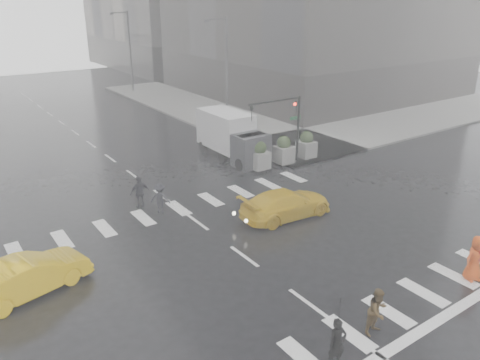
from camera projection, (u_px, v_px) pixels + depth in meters
ground at (244, 256)px, 20.05m from camera, size 120.00×120.00×0.00m
sidewalk_ne at (306, 115)px, 43.77m from camera, size 35.00×35.00×0.15m
road_markings at (244, 256)px, 20.04m from camera, size 18.00×48.00×0.01m
traffic_signal_pole at (287, 118)px, 29.79m from camera, size 4.45×0.42×4.50m
street_lamp_near at (225, 69)px, 37.78m from camera, size 2.15×0.22×9.00m
street_lamp_far at (129, 48)px, 53.06m from camera, size 2.15×0.22×9.00m
planter_west at (259, 156)px, 29.68m from camera, size 1.10×1.10×1.80m
planter_mid at (284, 150)px, 30.74m from camera, size 1.10×1.10×1.80m
planter_east at (306, 145)px, 31.81m from camera, size 1.10×1.10×1.80m
pedestrian_black at (339, 321)px, 13.54m from camera, size 1.14×1.16×2.43m
pedestrian_brown at (378, 311)px, 15.21m from camera, size 0.85×0.69×1.66m
pedestrian_orange at (476, 258)px, 18.09m from camera, size 1.05×0.84×1.88m
pedestrian_far_a at (140, 192)px, 24.35m from camera, size 1.05×0.65×1.79m
pedestrian_far_b at (160, 198)px, 23.87m from camera, size 1.15×1.10×1.59m
taxi_mid at (29, 276)px, 17.33m from camera, size 4.69×2.57×1.47m
taxi_rear at (286, 204)px, 23.44m from camera, size 4.42×2.24×1.42m
box_truck at (232, 135)px, 31.58m from camera, size 2.21×5.91×3.14m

